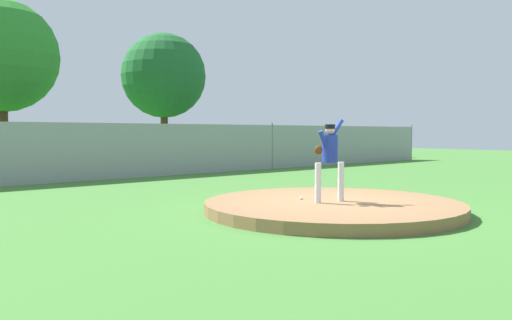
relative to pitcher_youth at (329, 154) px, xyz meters
name	(u,v)px	position (x,y,z in m)	size (l,w,h in m)	color
ground_plane	(175,188)	(0.16, 6.04, -1.22)	(80.00, 80.00, 0.00)	#427A33
asphalt_strip	(64,172)	(0.16, 14.54, -1.22)	(44.00, 7.00, 0.01)	#2B2B2D
pitchers_mound	(332,207)	(0.16, 0.04, -1.10)	(5.33, 5.33, 0.23)	olive
pitcher_youth	(329,154)	(0.00, 0.00, 0.00)	(0.78, 0.32, 1.71)	silver
baseball	(301,198)	(-0.14, 0.65, -0.95)	(0.07, 0.07, 0.07)	white
chainlink_fence	(113,151)	(0.16, 10.04, -0.22)	(39.06, 0.07, 2.09)	gray
parked_car_silver	(229,149)	(8.70, 14.11, -0.43)	(2.02, 4.19, 1.67)	#B7BABF
parked_car_slate	(90,152)	(1.27, 14.48, -0.41)	(1.80, 4.37, 1.68)	slate
traffic_cone_orange	(47,168)	(-0.82, 13.68, -0.96)	(0.40, 0.40, 0.55)	orange
tree_broad_left	(1,56)	(-0.09, 22.17, 4.43)	(5.90, 5.90, 8.62)	#4C331E
tree_tall_centre	(164,76)	(11.41, 24.85, 4.45)	(5.98, 5.98, 8.68)	#4C331E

